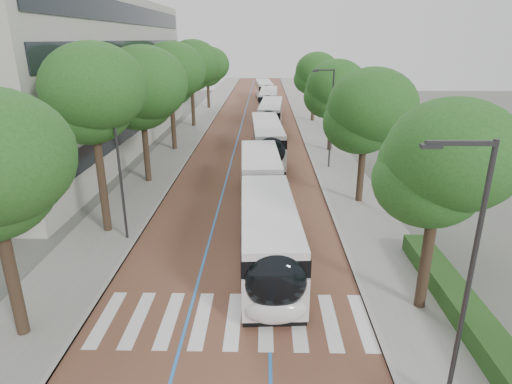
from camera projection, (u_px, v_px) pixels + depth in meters
The scene contains 21 objects.
ground at pixel (226, 337), 15.70m from camera, with size 160.00×160.00×0.00m, color #51544C.
road at pixel (254, 127), 53.34m from camera, with size 11.00×140.00×0.02m, color brown.
sidewalk_left at pixel (194, 126), 53.46m from camera, with size 4.00×140.00×0.12m, color gray.
sidewalk_right at pixel (314, 126), 53.18m from camera, with size 4.00×140.00×0.12m, color gray.
kerb_left at pixel (209, 126), 53.43m from camera, with size 0.20×140.00×0.14m, color gray.
kerb_right at pixel (299, 126), 53.21m from camera, with size 0.20×140.00×0.14m, color gray.
zebra_crossing at pixel (234, 320), 16.63m from camera, with size 10.55×3.60×0.01m.
lane_line_left at pixel (241, 126), 53.36m from camera, with size 0.12×126.00×0.01m, color blue.
lane_line_right at pixel (267, 127), 53.30m from camera, with size 0.12×126.00×0.01m, color blue.
office_building at pixel (43, 77), 40.06m from camera, with size 18.11×40.00×14.00m.
hedge at pixel (479, 329), 15.35m from camera, with size 1.20×14.00×0.80m, color #1C4016.
streetlight_near at pixel (466, 264), 11.12m from camera, with size 1.82×0.20×8.00m.
streetlight_far at pixel (330, 111), 34.65m from camera, with size 1.82×0.20×8.00m.
lamp_post_left at pixel (119, 167), 21.95m from camera, with size 0.14×0.14×8.00m, color #2E2E30.
trees_left at pixel (172, 79), 40.44m from camera, with size 6.43×60.68×9.74m.
trees_right at pixel (340, 96), 36.06m from camera, with size 5.61×47.12×8.25m.
lead_bus at pixel (264, 207), 23.52m from camera, with size 3.45×18.50×3.20m.
bus_queued_0 at pixel (267, 141), 38.75m from camera, with size 3.14×12.51×3.20m.
bus_queued_1 at pixel (271, 116), 51.13m from camera, with size 3.21×12.52×3.20m.
bus_queued_2 at pixel (269, 101), 63.56m from camera, with size 2.89×12.47×3.20m.
bus_queued_3 at pixel (264, 91), 76.21m from camera, with size 3.35×12.54×3.20m.
Camera 1 is at (1.36, -12.95, 10.33)m, focal length 30.00 mm.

